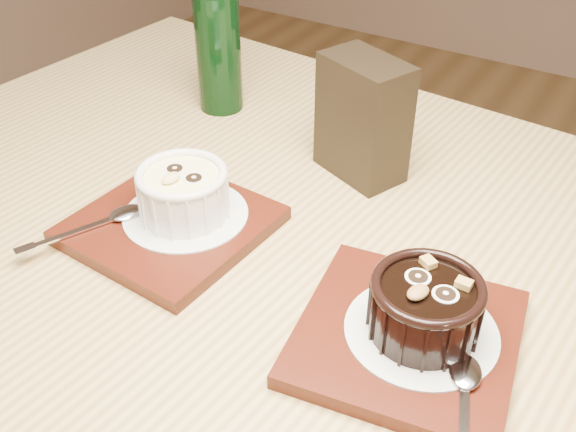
% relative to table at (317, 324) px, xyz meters
% --- Properties ---
extents(table, '(1.27, 0.90, 0.75)m').
position_rel_table_xyz_m(table, '(0.00, 0.00, 0.00)').
color(table, olive).
rests_on(table, ground).
extents(tray_left, '(0.19, 0.19, 0.01)m').
position_rel_table_xyz_m(tray_left, '(-0.16, -0.04, 0.10)').
color(tray_left, '#46160B').
rests_on(tray_left, table).
extents(doily_left, '(0.13, 0.13, 0.00)m').
position_rel_table_xyz_m(doily_left, '(-0.15, -0.03, 0.11)').
color(doily_left, silver).
rests_on(doily_left, tray_left).
extents(ramekin_white, '(0.09, 0.09, 0.06)m').
position_rel_table_xyz_m(ramekin_white, '(-0.15, -0.03, 0.14)').
color(ramekin_white, white).
rests_on(ramekin_white, doily_left).
extents(spoon_left, '(0.08, 0.13, 0.01)m').
position_rel_table_xyz_m(spoon_left, '(-0.21, -0.09, 0.11)').
color(spoon_left, silver).
rests_on(spoon_left, tray_left).
extents(tray_right, '(0.21, 0.21, 0.01)m').
position_rel_table_xyz_m(tray_right, '(0.12, -0.06, 0.10)').
color(tray_right, '#46160B').
rests_on(tray_right, table).
extents(doily_right, '(0.13, 0.13, 0.00)m').
position_rel_table_xyz_m(doily_right, '(0.13, -0.05, 0.11)').
color(doily_right, silver).
rests_on(doily_right, tray_right).
extents(ramekin_dark, '(0.09, 0.09, 0.06)m').
position_rel_table_xyz_m(ramekin_dark, '(0.13, -0.05, 0.14)').
color(ramekin_dark, black).
rests_on(ramekin_dark, doily_right).
extents(spoon_right, '(0.07, 0.14, 0.01)m').
position_rel_table_xyz_m(spoon_right, '(0.19, -0.11, 0.11)').
color(spoon_right, silver).
rests_on(spoon_right, tray_right).
extents(condiment_stand, '(0.12, 0.09, 0.14)m').
position_rel_table_xyz_m(condiment_stand, '(-0.04, 0.17, 0.16)').
color(condiment_stand, black).
rests_on(condiment_stand, table).
extents(green_bottle, '(0.06, 0.06, 0.22)m').
position_rel_table_xyz_m(green_bottle, '(-0.28, 0.21, 0.18)').
color(green_bottle, black).
rests_on(green_bottle, table).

